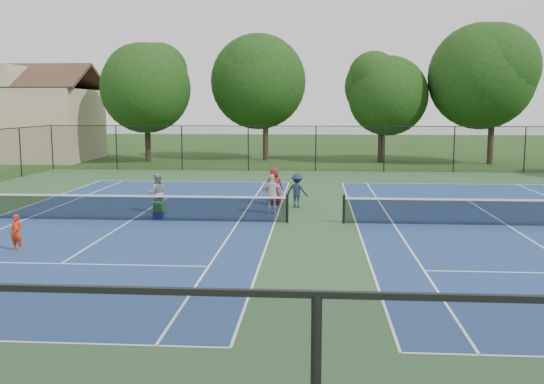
# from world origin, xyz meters

# --- Properties ---
(ground) EXTENTS (140.00, 140.00, 0.00)m
(ground) POSITION_xyz_m (0.00, 0.00, 0.00)
(ground) COLOR #234716
(ground) RESTS_ON ground
(court_pad) EXTENTS (36.00, 36.00, 0.01)m
(court_pad) POSITION_xyz_m (0.00, 0.00, 0.00)
(court_pad) COLOR #2A4B2A
(court_pad) RESTS_ON ground
(tennis_court_left) EXTENTS (12.00, 23.83, 1.07)m
(tennis_court_left) POSITION_xyz_m (-7.00, 0.00, 0.10)
(tennis_court_left) COLOR navy
(tennis_court_left) RESTS_ON ground
(tennis_court_right) EXTENTS (12.00, 23.83, 1.07)m
(tennis_court_right) POSITION_xyz_m (7.00, 0.00, 0.10)
(tennis_court_right) COLOR navy
(tennis_court_right) RESTS_ON ground
(perimeter_fence) EXTENTS (36.08, 36.08, 3.02)m
(perimeter_fence) POSITION_xyz_m (0.00, 0.00, 1.60)
(perimeter_fence) COLOR black
(perimeter_fence) RESTS_ON ground
(tree_back_a) EXTENTS (6.80, 6.80, 9.15)m
(tree_back_a) POSITION_xyz_m (-13.00, 24.00, 6.04)
(tree_back_a) COLOR #2D2116
(tree_back_a) RESTS_ON ground
(tree_back_b) EXTENTS (7.60, 7.60, 10.03)m
(tree_back_b) POSITION_xyz_m (-4.00, 26.00, 6.60)
(tree_back_b) COLOR #2D2116
(tree_back_b) RESTS_ON ground
(tree_back_c) EXTENTS (6.00, 6.00, 8.40)m
(tree_back_c) POSITION_xyz_m (5.00, 25.00, 5.48)
(tree_back_c) COLOR #2D2116
(tree_back_c) RESTS_ON ground
(tree_back_d) EXTENTS (7.80, 7.80, 10.37)m
(tree_back_d) POSITION_xyz_m (13.00, 24.00, 6.82)
(tree_back_d) COLOR #2D2116
(tree_back_d) RESTS_ON ground
(clapboard_house) EXTENTS (10.80, 8.10, 7.65)m
(clapboard_house) POSITION_xyz_m (-23.00, 25.00, 3.09)
(clapboard_house) COLOR tan
(clapboard_house) RESTS_ON ground
(child_player) EXTENTS (0.44, 0.32, 1.12)m
(child_player) POSITION_xyz_m (-8.94, -5.02, 0.56)
(child_player) COLOR red
(child_player) RESTS_ON ground
(instructor) EXTENTS (0.94, 0.83, 1.62)m
(instructor) POSITION_xyz_m (-6.44, 1.79, 0.81)
(instructor) COLOR gray
(instructor) RESTS_ON ground
(bystander_a) EXTENTS (1.01, 0.58, 1.62)m
(bystander_a) POSITION_xyz_m (-1.75, 1.88, 0.81)
(bystander_a) COLOR silver
(bystander_a) RESTS_ON ground
(bystander_b) EXTENTS (1.07, 0.82, 1.47)m
(bystander_b) POSITION_xyz_m (-0.79, 3.43, 0.73)
(bystander_b) COLOR #1C283D
(bystander_b) RESTS_ON ground
(bystander_c) EXTENTS (0.85, 0.61, 1.63)m
(bystander_c) POSITION_xyz_m (-1.82, 4.14, 0.81)
(bystander_c) COLOR maroon
(bystander_c) RESTS_ON ground
(ball_crate) EXTENTS (0.38, 0.32, 0.30)m
(ball_crate) POSITION_xyz_m (-6.05, 0.40, 0.15)
(ball_crate) COLOR navy
(ball_crate) RESTS_ON ground
(ball_hopper) EXTENTS (0.35, 0.29, 0.36)m
(ball_hopper) POSITION_xyz_m (-6.05, 0.40, 0.48)
(ball_hopper) COLOR green
(ball_hopper) RESTS_ON ball_crate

